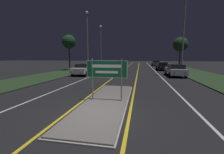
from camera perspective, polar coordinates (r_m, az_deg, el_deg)
ground_plane at (r=6.50m, az=-5.56°, el=-13.99°), size 160.00×160.00×0.00m
median_island at (r=8.13m, az=-1.98°, el=-9.15°), size 2.28×8.09×0.10m
verge_left at (r=28.23m, az=-12.78°, el=2.75°), size 5.00×100.00×0.08m
verge_right at (r=27.05m, az=27.38°, el=1.86°), size 5.00×100.00×0.08m
centre_line_yellow_left at (r=31.04m, az=5.03°, el=3.28°), size 0.12×70.00×0.01m
centre_line_yellow_right at (r=30.89m, az=9.95°, el=3.17°), size 0.12×70.00×0.01m
lane_line_white_left at (r=31.45m, az=-0.19°, el=3.37°), size 0.12×70.00×0.01m
lane_line_white_right at (r=30.99m, az=15.27°, el=3.03°), size 0.12×70.00×0.01m
edge_line_white_left at (r=32.15m, az=-5.46°, el=3.43°), size 0.10×70.00×0.01m
edge_line_white_right at (r=31.37m, az=20.75°, el=2.86°), size 0.10×70.00×0.01m
highway_sign at (r=7.81m, az=-2.05°, el=2.32°), size 2.17×0.07×2.21m
streetlight_left_near at (r=24.66m, az=-9.36°, el=15.21°), size 0.46×0.46×9.36m
streetlight_left_far at (r=31.66m, az=-4.29°, el=13.33°), size 0.50×0.50×8.70m
streetlight_right_near at (r=20.63m, az=26.02°, el=21.46°), size 0.60×0.60×11.29m
car_receding_0 at (r=20.11m, az=22.97°, el=2.46°), size 1.95×4.74×1.46m
car_receding_1 at (r=28.25m, az=18.58°, el=4.01°), size 1.90×4.37×1.41m
car_receding_2 at (r=41.72m, az=16.34°, el=5.14°), size 1.99×4.65×1.38m
car_approaching_0 at (r=20.16m, az=-10.80°, el=2.97°), size 2.02×4.46×1.44m
roadside_palm_left at (r=26.99m, az=-16.09°, el=12.67°), size 2.31×2.31×5.99m
roadside_palm_right at (r=29.56m, az=24.65°, el=11.18°), size 2.53×2.53×5.75m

